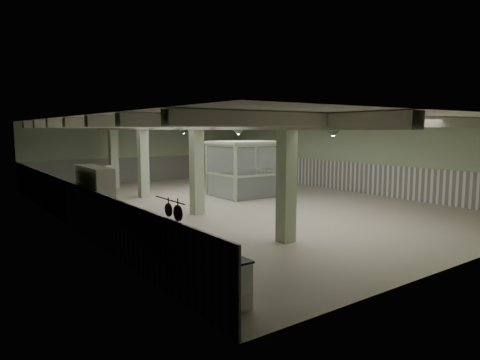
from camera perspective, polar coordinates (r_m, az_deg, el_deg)
floor at (r=18.54m, az=-0.58°, el=-3.16°), size 20.00×20.00×0.00m
ceiling at (r=18.27m, az=-0.59°, el=8.03°), size 14.00×20.00×0.02m
wall_back at (r=27.08m, az=-12.94°, el=3.63°), size 14.00×0.02×3.60m
wall_front at (r=11.72m, az=28.97°, el=-0.90°), size 14.00×0.02×3.60m
wall_left at (r=15.38m, az=-22.39°, el=1.06°), size 0.02×20.00×3.60m
wall_right at (r=23.07m, az=13.77°, el=3.10°), size 0.02×20.00×3.60m
wainscot_left at (r=15.52m, az=-22.12°, el=-2.80°), size 0.05×19.90×1.50m
wainscot_right at (r=23.14m, az=13.65°, el=0.50°), size 0.05×19.90×1.50m
wainscot_back at (r=27.13m, az=-12.86°, el=1.42°), size 13.90×0.05×1.50m
girder at (r=16.94m, az=-7.57°, el=7.33°), size 0.45×19.90×0.40m
beam_a at (r=12.90m, az=19.22°, el=7.40°), size 13.90×0.35×0.32m
beam_b at (r=14.48m, az=11.03°, el=7.54°), size 13.90×0.35×0.32m
beam_c at (r=16.29m, az=4.54°, el=7.54°), size 13.90×0.35×0.32m
beam_d at (r=18.26m, az=-0.59°, el=7.47°), size 13.90×0.35×0.32m
beam_e at (r=20.36m, az=-4.70°, el=7.37°), size 13.90×0.35×0.32m
beam_f at (r=22.53m, az=-8.02°, el=7.27°), size 13.90×0.35×0.32m
beam_g at (r=24.77m, az=-10.76°, el=7.16°), size 13.90×0.35×0.32m
column_a at (r=12.09m, az=6.20°, el=0.11°), size 0.42×0.42×3.60m
column_b at (r=16.13m, az=-5.79°, el=1.77°), size 0.42×0.42×3.60m
column_c at (r=20.59m, az=-12.80°, el=2.71°), size 0.42×0.42×3.60m
column_d at (r=24.32m, az=-16.52°, el=3.19°), size 0.42×0.42×3.60m
hook_rail at (r=8.26m, az=-9.37°, el=-2.66°), size 0.02×1.20×0.02m
pendant_front at (r=14.84m, az=12.32°, el=6.06°), size 0.44×0.44×0.22m
pendant_mid at (r=18.96m, az=-0.23°, el=6.32°), size 0.44×0.44×0.22m
pendant_back at (r=23.21m, az=-7.49°, el=6.34°), size 0.44×0.44×0.22m
prep_counter at (r=9.47m, az=-9.34°, el=-10.08°), size 0.85×4.87×0.91m
pitcher_near at (r=10.26m, az=-12.43°, el=-5.50°), size 0.26×0.27×0.28m
pitcher_far at (r=8.22m, az=-5.01°, el=-8.45°), size 0.22×0.24×0.27m
veg_colander at (r=7.81m, az=-2.96°, el=-9.49°), size 0.51×0.51×0.21m
orange_bowl at (r=10.55m, az=-12.22°, el=-5.68°), size 0.33×0.33×0.09m
skillet_near at (r=8.11m, az=-8.27°, el=-4.39°), size 0.04×0.30×0.30m
skillet_far at (r=8.46m, az=-9.51°, el=-3.96°), size 0.04×0.26×0.26m
walkin_cooler at (r=13.60m, az=-18.64°, el=-2.89°), size 1.03×2.17×1.99m
guard_booth at (r=20.66m, az=0.96°, el=2.82°), size 3.35×2.87×2.64m
filing_cabinet at (r=22.18m, az=3.62°, el=0.08°), size 0.55×0.67×1.24m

